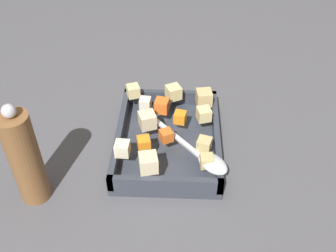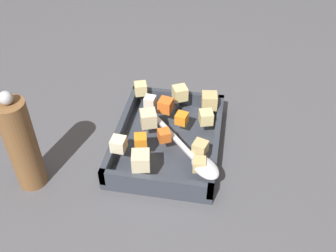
{
  "view_description": "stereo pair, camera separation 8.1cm",
  "coord_description": "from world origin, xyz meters",
  "views": [
    {
      "loc": [
        0.63,
        0.04,
        0.6
      ],
      "look_at": [
        0.02,
        0.02,
        0.06
      ],
      "focal_mm": 41.81,
      "sensor_mm": 36.0,
      "label": 1
    },
    {
      "loc": [
        0.62,
        0.12,
        0.6
      ],
      "look_at": [
        0.02,
        0.02,
        0.06
      ],
      "focal_mm": 41.81,
      "sensor_mm": 36.0,
      "label": 2
    }
  ],
  "objects": [
    {
      "name": "potato_chunk_mid_right",
      "position": [
        0.13,
        -0.02,
        0.07
      ],
      "size": [
        0.04,
        0.04,
        0.03
      ],
      "primitive_type": "cube",
      "rotation": [
        0.0,
        0.0,
        4.92
      ],
      "color": "beige",
      "rests_on": "baking_dish"
    },
    {
      "name": "carrot_chunk_near_left",
      "position": [
        -0.01,
        0.04,
        0.06
      ],
      "size": [
        0.03,
        0.03,
        0.02
      ],
      "primitive_type": "cube",
      "rotation": [
        0.0,
        0.0,
        2.93
      ],
      "color": "orange",
      "rests_on": "baking_dish"
    },
    {
      "name": "potato_chunk_under_handle",
      "position": [
        -0.02,
        0.09,
        0.06
      ],
      "size": [
        0.03,
        0.03,
        0.03
      ],
      "primitive_type": "cube",
      "rotation": [
        0.0,
        0.0,
        3.42
      ],
      "color": "#E0CC89",
      "rests_on": "baking_dish"
    },
    {
      "name": "carrot_chunk_near_right",
      "position": [
        0.05,
        0.01,
        0.06
      ],
      "size": [
        0.03,
        0.03,
        0.02
      ],
      "primitive_type": "cube",
      "rotation": [
        0.0,
        0.0,
        0.47
      ],
      "color": "orange",
      "rests_on": "baking_dish"
    },
    {
      "name": "carrot_chunk_center",
      "position": [
        -0.05,
        0.0,
        0.06
      ],
      "size": [
        0.03,
        0.03,
        0.03
      ],
      "primitive_type": "cube",
      "rotation": [
        0.0,
        0.0,
        6.09
      ],
      "color": "orange",
      "rests_on": "baking_dish"
    },
    {
      "name": "serving_spoon",
      "position": [
        0.11,
        0.1,
        0.06
      ],
      "size": [
        0.18,
        0.17,
        0.02
      ],
      "rotation": [
        0.0,
        0.0,
        3.87
      ],
      "color": "silver",
      "rests_on": "baking_dish"
    },
    {
      "name": "pepper_mill",
      "position": [
        0.16,
        -0.23,
        0.1
      ],
      "size": [
        0.06,
        0.06,
        0.22
      ],
      "color": "brown",
      "rests_on": "ground_plane"
    },
    {
      "name": "parsnip_chunk_corner_se",
      "position": [
        -0.06,
        -0.04,
        0.06
      ],
      "size": [
        0.03,
        0.03,
        0.02
      ],
      "primitive_type": "cube",
      "rotation": [
        0.0,
        0.0,
        3.03
      ],
      "color": "silver",
      "rests_on": "baking_dish"
    },
    {
      "name": "potato_chunk_mid_left",
      "position": [
        0.07,
        0.09,
        0.06
      ],
      "size": [
        0.03,
        0.03,
        0.03
      ],
      "primitive_type": "cube",
      "rotation": [
        0.0,
        0.0,
        1.27
      ],
      "color": "tan",
      "rests_on": "baking_dish"
    },
    {
      "name": "baking_dish",
      "position": [
        0.02,
        0.02,
        0.01
      ],
      "size": [
        0.28,
        0.22,
        0.05
      ],
      "color": "#333842",
      "rests_on": "ground_plane"
    },
    {
      "name": "ground_plane",
      "position": [
        0.0,
        0.0,
        0.0
      ],
      "size": [
        4.0,
        4.0,
        0.0
      ],
      "primitive_type": "plane",
      "color": "#4C4C51"
    },
    {
      "name": "potato_chunk_corner_sw",
      "position": [
        0.01,
        -0.03,
        0.07
      ],
      "size": [
        0.04,
        0.04,
        0.03
      ],
      "primitive_type": "cube",
      "rotation": [
        0.0,
        0.0,
        5.06
      ],
      "color": "beige",
      "rests_on": "baking_dish"
    },
    {
      "name": "potato_chunk_rim_edge",
      "position": [
        0.09,
        -0.07,
        0.06
      ],
      "size": [
        0.03,
        0.03,
        0.03
      ],
      "primitive_type": "cube",
      "rotation": [
        0.0,
        0.0,
        6.23
      ],
      "color": "beige",
      "rests_on": "baking_dish"
    },
    {
      "name": "carrot_chunk_far_right",
      "position": [
        0.07,
        -0.03,
        0.06
      ],
      "size": [
        0.03,
        0.03,
        0.02
      ],
      "primitive_type": "cube",
      "rotation": [
        0.0,
        0.0,
        1.82
      ],
      "color": "orange",
      "rests_on": "baking_dish"
    },
    {
      "name": "potato_chunk_front_center",
      "position": [
        -0.1,
        0.02,
        0.06
      ],
      "size": [
        0.04,
        0.04,
        0.03
      ],
      "primitive_type": "cube",
      "rotation": [
        0.0,
        0.0,
        0.46
      ],
      "color": "#E0CC89",
      "rests_on": "baking_dish"
    },
    {
      "name": "potato_chunk_near_spoon",
      "position": [
        0.12,
        0.09,
        0.06
      ],
      "size": [
        0.03,
        0.03,
        0.02
      ],
      "primitive_type": "cube",
      "rotation": [
        0.0,
        0.0,
        3.24
      ],
      "color": "tan",
      "rests_on": "baking_dish"
    },
    {
      "name": "potato_chunk_far_left",
      "position": [
        -0.08,
        0.09,
        0.07
      ],
      "size": [
        0.04,
        0.04,
        0.03
      ],
      "primitive_type": "cube",
      "rotation": [
        0.0,
        0.0,
        4.86
      ],
      "color": "tan",
      "rests_on": "baking_dish"
    },
    {
      "name": "potato_chunk_corner_ne",
      "position": [
        -0.1,
        -0.07,
        0.06
      ],
      "size": [
        0.03,
        0.03,
        0.03
      ],
      "primitive_type": "cube",
      "rotation": [
        0.0,
        0.0,
        3.48
      ],
      "color": "#E0CC89",
      "rests_on": "baking_dish"
    }
  ]
}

